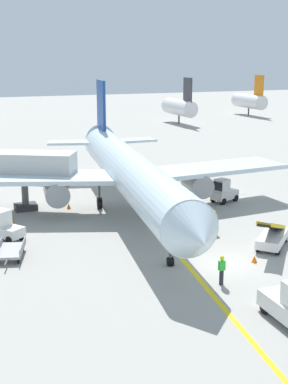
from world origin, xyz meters
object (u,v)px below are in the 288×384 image
object	(u,v)px
ground_crew_marshaller	(214,221)
safety_cone_wingtip_left	(165,232)
baggage_tug_by_cargo_door	(224,192)
ground_crew_wing_walker	(222,269)
belt_loader_forward_hold	(272,236)
safety_cone_nose_right	(69,206)
baggage_cart_loaded	(11,250)
baggage_tug_near_wing	(5,227)
airliner	(129,171)
safety_cone_nose_left	(254,259)
safety_cone_wingtip_right	(12,220)

from	to	relation	value
ground_crew_marshaller	safety_cone_wingtip_left	distance (m)	3.63
baggage_tug_by_cargo_door	ground_crew_wing_walker	world-z (taller)	baggage_tug_by_cargo_door
belt_loader_forward_hold	safety_cone_nose_right	distance (m)	17.52
baggage_cart_loaded	ground_crew_marshaller	xyz separation A→B (m)	(14.27, -0.50, 0.44)
baggage_tug_near_wing	safety_cone_wingtip_left	bearing A→B (deg)	-16.98
airliner	belt_loader_forward_hold	xyz separation A→B (m)	(5.95, -11.47, -2.64)
belt_loader_forward_hold	baggage_tug_by_cargo_door	bearing A→B (deg)	76.18
baggage_tug_by_cargo_door	safety_cone_wingtip_left	xyz separation A→B (m)	(-8.39, -6.26, -0.71)
baggage_tug_by_cargo_door	safety_cone_nose_left	size ratio (longest dim) A/B	6.15
baggage_tug_near_wing	baggage_cart_loaded	distance (m)	3.63
ground_crew_marshaller	safety_cone_nose_right	size ratio (longest dim) A/B	3.86
safety_cone_nose_left	ground_crew_marshaller	bearing A→B (deg)	85.98
safety_cone_nose_right	baggage_tug_by_cargo_door	bearing A→B (deg)	-12.79
baggage_cart_loaded	safety_cone_wingtip_right	size ratio (longest dim) A/B	8.70
safety_cone_nose_left	ground_crew_wing_walker	bearing A→B (deg)	-149.39
safety_cone_nose_right	safety_cone_wingtip_right	xyz separation A→B (m)	(-4.98, -2.21, 0.00)
airliner	belt_loader_forward_hold	distance (m)	13.19
baggage_cart_loaded	baggage_tug_near_wing	bearing A→B (deg)	88.26
baggage_cart_loaded	ground_crew_marshaller	size ratio (longest dim) A/B	2.25
baggage_cart_loaded	safety_cone_nose_right	world-z (taller)	baggage_cart_loaded
airliner	safety_cone_wingtip_right	xyz separation A→B (m)	(-9.39, 0.43, -3.20)
airliner	safety_cone_nose_right	distance (m)	6.05
ground_crew_marshaller	ground_crew_wing_walker	xyz separation A→B (m)	(-3.96, -8.02, 0.00)
safety_cone_nose_right	safety_cone_wingtip_left	size ratio (longest dim) A/B	1.00
safety_cone_nose_right	safety_cone_wingtip_left	bearing A→B (deg)	-62.96
ground_crew_wing_walker	safety_cone_wingtip_left	distance (m)	8.90
airliner	belt_loader_forward_hold	world-z (taller)	airliner
baggage_cart_loaded	safety_cone_nose_right	size ratio (longest dim) A/B	8.70
safety_cone_nose_left	safety_cone_wingtip_right	distance (m)	18.78
baggage_tug_near_wing	safety_cone_nose_right	bearing A→B (deg)	44.93
ground_crew_wing_walker	safety_cone_wingtip_left	xyz separation A→B (m)	(0.49, 8.86, -0.69)
baggage_cart_loaded	safety_cone_wingtip_left	distance (m)	10.82
airliner	baggage_tug_by_cargo_door	xyz separation A→B (m)	(8.69, -0.33, -2.49)
baggage_tug_near_wing	safety_cone_nose_left	bearing A→B (deg)	-36.11
baggage_tug_by_cargo_door	safety_cone_nose_left	distance (m)	14.09
airliner	baggage_tug_by_cargo_door	distance (m)	9.05
baggage_tug_near_wing	safety_cone_wingtip_left	xyz separation A→B (m)	(10.70, -3.27, -0.71)
ground_crew_marshaller	safety_cone_nose_right	world-z (taller)	ground_crew_marshaller
safety_cone_nose_right	safety_cone_wingtip_left	world-z (taller)	same
baggage_cart_loaded	belt_loader_forward_hold	bearing A→B (deg)	-15.44
airliner	ground_crew_marshaller	size ratio (longest dim) A/B	20.76
safety_cone_wingtip_right	airliner	bearing A→B (deg)	-2.63
belt_loader_forward_hold	safety_cone_wingtip_left	world-z (taller)	belt_loader_forward_hold
ground_crew_marshaller	safety_cone_wingtip_left	world-z (taller)	ground_crew_marshaller
airliner	safety_cone_wingtip_left	xyz separation A→B (m)	(0.30, -6.59, -3.20)
ground_crew_wing_walker	baggage_tug_by_cargo_door	bearing A→B (deg)	59.58
ground_crew_marshaller	airliner	bearing A→B (deg)	116.91
ground_crew_wing_walker	safety_cone_wingtip_left	world-z (taller)	ground_crew_wing_walker
baggage_cart_loaded	safety_cone_nose_right	xyz separation A→B (m)	(6.09, 9.57, -0.25)
baggage_cart_loaded	safety_cone_wingtip_right	bearing A→B (deg)	81.39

